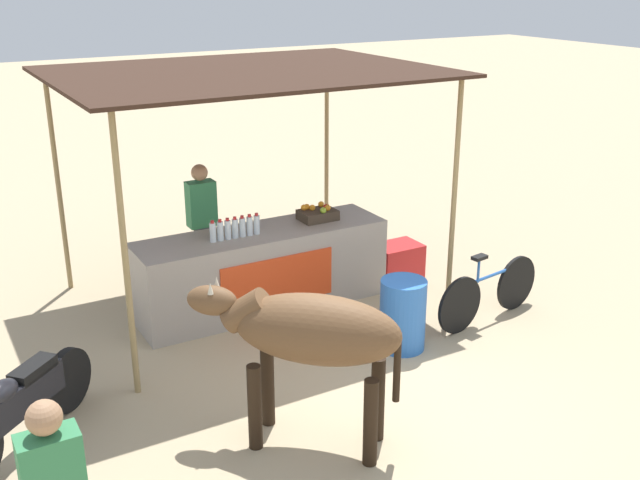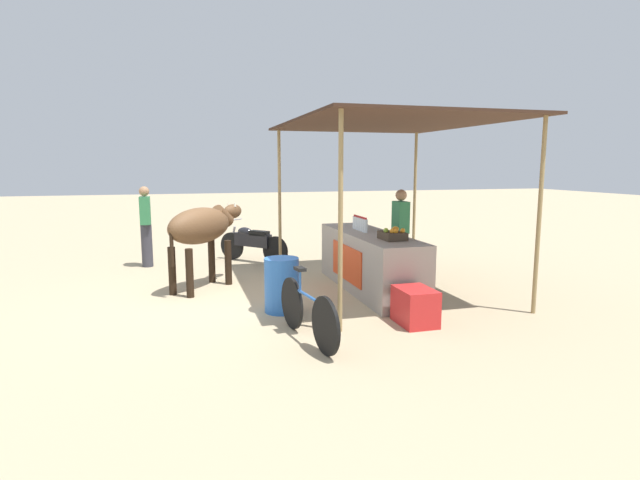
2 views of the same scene
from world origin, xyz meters
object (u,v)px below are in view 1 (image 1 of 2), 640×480
(stall_counter, at_px, (263,270))
(fruit_crate, at_px, (318,214))
(vendor_behind_counter, at_px, (203,228))
(cow, at_px, (309,334))
(cooler_box, at_px, (397,262))
(water_barrel, at_px, (403,314))
(bicycle_leaning, at_px, (489,292))
(motorcycle_parked, at_px, (20,403))

(stall_counter, distance_m, fruit_crate, 0.96)
(vendor_behind_counter, bearing_deg, cow, -96.71)
(cooler_box, relative_size, water_barrel, 0.77)
(cooler_box, height_order, water_barrel, water_barrel)
(cooler_box, bearing_deg, vendor_behind_counter, 159.90)
(stall_counter, bearing_deg, bicycle_leaning, -37.67)
(vendor_behind_counter, xyz_separation_m, cooler_box, (2.32, -0.85, -0.61))
(fruit_crate, bearing_deg, cow, -120.91)
(stall_counter, distance_m, water_barrel, 1.87)
(water_barrel, xyz_separation_m, motorcycle_parked, (-3.81, 0.13, 0.04))
(fruit_crate, distance_m, water_barrel, 1.84)
(cow, bearing_deg, stall_counter, 72.44)
(vendor_behind_counter, bearing_deg, water_barrel, -62.08)
(bicycle_leaning, bearing_deg, motorcycle_parked, 179.15)
(vendor_behind_counter, height_order, bicycle_leaning, vendor_behind_counter)
(cooler_box, distance_m, bicycle_leaning, 1.53)
(vendor_behind_counter, bearing_deg, bicycle_leaning, -43.08)
(fruit_crate, distance_m, cooler_box, 1.36)
(vendor_behind_counter, relative_size, cow, 1.05)
(cooler_box, distance_m, cow, 3.82)
(fruit_crate, height_order, motorcycle_parked, fruit_crate)
(fruit_crate, relative_size, water_barrel, 0.57)
(cow, bearing_deg, vendor_behind_counter, 83.29)
(cooler_box, height_order, bicycle_leaning, bicycle_leaning)
(stall_counter, bearing_deg, vendor_behind_counter, 120.33)
(fruit_crate, distance_m, motorcycle_parked, 4.13)
(stall_counter, xyz_separation_m, water_barrel, (0.84, -1.66, -0.09))
(vendor_behind_counter, distance_m, water_barrel, 2.77)
(stall_counter, distance_m, bicycle_leaning, 2.64)
(cooler_box, xyz_separation_m, water_barrel, (-1.04, -1.57, 0.15))
(motorcycle_parked, bearing_deg, fruit_crate, 22.97)
(bicycle_leaning, bearing_deg, vendor_behind_counter, 136.92)
(vendor_behind_counter, height_order, water_barrel, vendor_behind_counter)
(vendor_behind_counter, relative_size, bicycle_leaning, 1.00)
(cow, relative_size, motorcycle_parked, 1.14)
(cow, bearing_deg, bicycle_leaning, 19.69)
(water_barrel, relative_size, bicycle_leaning, 0.47)
(water_barrel, height_order, cow, cow)
(stall_counter, bearing_deg, cow, -107.56)
(cow, bearing_deg, water_barrel, 30.59)
(fruit_crate, relative_size, cow, 0.28)
(stall_counter, height_order, vendor_behind_counter, vendor_behind_counter)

